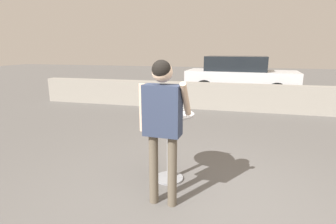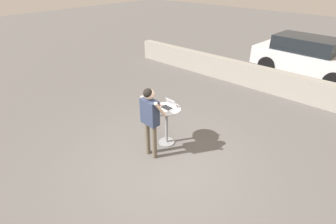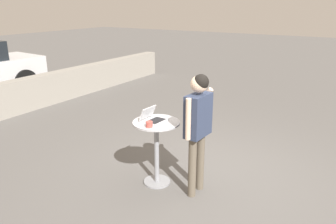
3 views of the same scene
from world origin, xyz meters
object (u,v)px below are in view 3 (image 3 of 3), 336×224
object	(u,v)px
cafe_table	(156,142)
laptop	(153,118)
standing_person	(198,120)
coffee_mug	(149,124)

from	to	relation	value
cafe_table	laptop	bearing A→B (deg)	86.97
standing_person	laptop	bearing A→B (deg)	96.07
laptop	standing_person	distance (m)	0.68
laptop	coffee_mug	world-z (taller)	laptop
cafe_table	coffee_mug	world-z (taller)	coffee_mug
coffee_mug	laptop	bearing A→B (deg)	22.08
cafe_table	standing_person	size ratio (longest dim) A/B	0.57
cafe_table	laptop	xyz separation A→B (m)	(0.00, 0.06, 0.35)
cafe_table	coffee_mug	bearing A→B (deg)	-170.55
cafe_table	laptop	distance (m)	0.36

